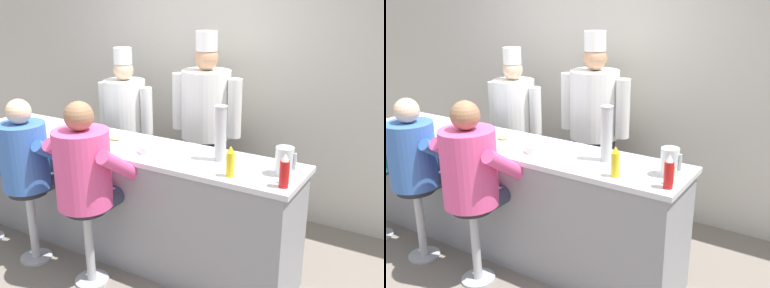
# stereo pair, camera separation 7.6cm
# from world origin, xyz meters

# --- Properties ---
(ground_plane) EXTENTS (20.00, 20.00, 0.00)m
(ground_plane) POSITION_xyz_m (0.00, 0.00, 0.00)
(ground_plane) COLOR slate
(wall_back) EXTENTS (10.00, 0.06, 2.70)m
(wall_back) POSITION_xyz_m (0.00, 1.69, 1.35)
(wall_back) COLOR beige
(wall_back) RESTS_ON ground_plane
(diner_counter) EXTENTS (3.11, 0.61, 1.01)m
(diner_counter) POSITION_xyz_m (0.00, 0.30, 0.51)
(diner_counter) COLOR gray
(diner_counter) RESTS_ON ground_plane
(ketchup_bottle_red) EXTENTS (0.06, 0.06, 0.23)m
(ketchup_bottle_red) POSITION_xyz_m (1.48, 0.13, 1.12)
(ketchup_bottle_red) COLOR red
(ketchup_bottle_red) RESTS_ON diner_counter
(mustard_bottle_yellow) EXTENTS (0.06, 0.06, 0.22)m
(mustard_bottle_yellow) POSITION_xyz_m (1.10, 0.12, 1.11)
(mustard_bottle_yellow) COLOR yellow
(mustard_bottle_yellow) RESTS_ON diner_counter
(hot_sauce_bottle_orange) EXTENTS (0.03, 0.03, 0.14)m
(hot_sauce_bottle_orange) POSITION_xyz_m (1.47, 0.20, 1.08)
(hot_sauce_bottle_orange) COLOR orange
(hot_sauce_bottle_orange) RESTS_ON diner_counter
(water_pitcher_clear) EXTENTS (0.15, 0.13, 0.20)m
(water_pitcher_clear) POSITION_xyz_m (1.41, 0.33, 1.11)
(water_pitcher_clear) COLOR silver
(water_pitcher_clear) RESTS_ON diner_counter
(breakfast_plate) EXTENTS (0.23, 0.23, 0.05)m
(breakfast_plate) POSITION_xyz_m (-0.07, 0.30, 1.02)
(breakfast_plate) COLOR white
(breakfast_plate) RESTS_ON diner_counter
(cereal_bowl) EXTENTS (0.15, 0.15, 0.06)m
(cereal_bowl) POSITION_xyz_m (0.33, 0.22, 1.04)
(cereal_bowl) COLOR white
(cereal_bowl) RESTS_ON diner_counter
(coffee_mug_tan) EXTENTS (0.13, 0.08, 0.10)m
(coffee_mug_tan) POSITION_xyz_m (-1.18, 0.21, 1.06)
(coffee_mug_tan) COLOR beige
(coffee_mug_tan) RESTS_ON diner_counter
(coffee_mug_blue) EXTENTS (0.13, 0.08, 0.10)m
(coffee_mug_blue) POSITION_xyz_m (-0.29, 0.22, 1.06)
(coffee_mug_blue) COLOR #4C7AB2
(coffee_mug_blue) RESTS_ON diner_counter
(cup_stack_steel) EXTENTS (0.10, 0.10, 0.42)m
(cup_stack_steel) POSITION_xyz_m (0.90, 0.36, 1.22)
(cup_stack_steel) COLOR #B7BABF
(cup_stack_steel) RESTS_ON diner_counter
(diner_seated_blue) EXTENTS (0.59, 0.58, 1.42)m
(diner_seated_blue) POSITION_xyz_m (-0.59, -0.19, 0.90)
(diner_seated_blue) COLOR #B2B5BA
(diner_seated_blue) RESTS_ON ground_plane
(diner_seated_pink) EXTENTS (0.63, 0.63, 1.48)m
(diner_seated_pink) POSITION_xyz_m (0.06, -0.19, 0.93)
(diner_seated_pink) COLOR #B2B5BA
(diner_seated_pink) RESTS_ON ground_plane
(cook_in_whites_near) EXTENTS (0.66, 0.43, 1.70)m
(cook_in_whites_near) POSITION_xyz_m (-0.56, 1.05, 0.93)
(cook_in_whites_near) COLOR #232328
(cook_in_whites_near) RESTS_ON ground_plane
(cook_in_whites_far) EXTENTS (0.74, 0.47, 1.88)m
(cook_in_whites_far) POSITION_xyz_m (0.31, 1.21, 1.04)
(cook_in_whites_far) COLOR #232328
(cook_in_whites_far) RESTS_ON ground_plane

